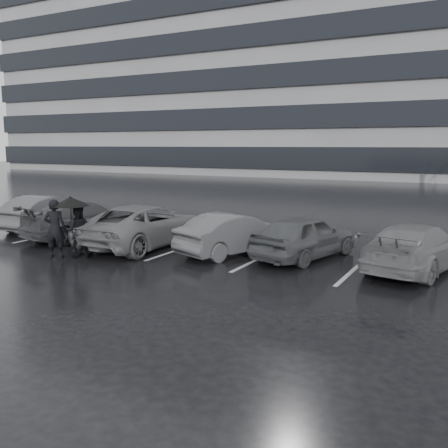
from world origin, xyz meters
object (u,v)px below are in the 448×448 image
car_main (305,236)px  car_east (416,247)px  car_west_c (86,220)px  pedestrian_right (78,231)px  car_west_b (144,225)px  pedestrian_left (55,228)px  car_west_a (234,234)px  car_west_d (47,212)px

car_main → car_east: size_ratio=0.88×
car_west_c → pedestrian_right: size_ratio=2.89×
car_west_c → car_east: 11.14m
car_west_b → pedestrian_left: 2.91m
pedestrian_left → pedestrian_right: size_ratio=1.11×
car_main → pedestrian_right: pedestrian_right is taller
car_west_a → pedestrian_right: pedestrian_right is taller
car_east → car_west_b: bearing=17.0°
pedestrian_right → car_west_b: bearing=-140.7°
car_west_d → pedestrian_right: 5.69m
car_west_a → car_west_b: bearing=25.9°
car_west_a → car_west_c: (-5.90, -0.17, 0.03)m
car_main → car_west_c: car_west_c is taller
car_west_d → pedestrian_left: bearing=135.8°
pedestrian_right → pedestrian_left: bearing=0.8°
car_west_d → pedestrian_right: size_ratio=2.61×
car_main → car_west_b: car_west_b is taller
car_west_a → pedestrian_left: (-4.48, -2.93, 0.24)m
car_west_a → car_west_b: car_west_b is taller
car_west_a → car_west_b: 3.20m
car_west_a → pedestrian_left: size_ratio=2.19×
car_main → pedestrian_left: bearing=41.6°
car_main → pedestrian_left: pedestrian_left is taller
car_west_c → pedestrian_right: pedestrian_right is taller
car_west_c → car_west_b: bearing=-167.3°
car_west_b → car_west_c: 2.73m
car_west_c → car_west_d: 2.87m
car_west_b → pedestrian_left: pedestrian_left is taller
car_west_a → car_west_d: bearing=16.2°
car_east → car_west_c: bearing=14.8°
car_west_b → car_west_d: (-5.49, 0.90, -0.02)m
car_west_b → car_west_c: car_west_b is taller
car_west_a → car_main: bearing=-148.4°
car_west_a → pedestrian_left: pedestrian_left is taller
car_main → pedestrian_right: 6.75m
car_main → car_west_b: bearing=22.8°
car_main → car_east: bearing=-165.3°
pedestrian_left → car_main: bearing=-179.2°
car_west_d → car_east: (13.89, -0.12, -0.04)m
car_west_a → car_west_d: car_west_d is taller
car_main → car_east: (3.10, 0.01, -0.02)m
car_east → car_west_d: bearing=11.2°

